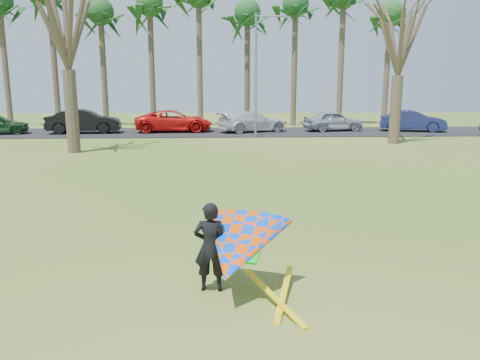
{
  "coord_description": "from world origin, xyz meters",
  "views": [
    {
      "loc": [
        -0.55,
        -9.48,
        3.44
      ],
      "look_at": [
        0.0,
        2.0,
        1.1
      ],
      "focal_mm": 35.0,
      "sensor_mm": 36.0,
      "label": 1
    }
  ],
  "objects_px": {
    "kite_flyer": "(236,247)",
    "streetlight": "(258,69)",
    "bare_tree_left": "(65,13)",
    "car_3": "(252,122)",
    "car_5": "(413,121)",
    "car_1": "(84,121)",
    "car_4": "(333,121)",
    "bare_tree_right": "(401,29)",
    "car_2": "(174,121)"
  },
  "relations": [
    {
      "from": "kite_flyer",
      "to": "streetlight",
      "type": "bearing_deg",
      "value": 84.26
    },
    {
      "from": "bare_tree_left",
      "to": "car_3",
      "type": "distance_m",
      "value": 15.39
    },
    {
      "from": "car_5",
      "to": "kite_flyer",
      "type": "distance_m",
      "value": 30.52
    },
    {
      "from": "bare_tree_left",
      "to": "car_1",
      "type": "xyz_separation_m",
      "value": [
        -2.09,
        9.52,
        -6.01
      ]
    },
    {
      "from": "streetlight",
      "to": "car_1",
      "type": "relative_size",
      "value": 1.57
    },
    {
      "from": "bare_tree_left",
      "to": "car_3",
      "type": "xyz_separation_m",
      "value": [
        10.01,
        9.96,
        -6.11
      ]
    },
    {
      "from": "car_5",
      "to": "car_4",
      "type": "bearing_deg",
      "value": 100.53
    },
    {
      "from": "bare_tree_right",
      "to": "car_4",
      "type": "xyz_separation_m",
      "value": [
        -1.89,
        7.36,
        -5.75
      ]
    },
    {
      "from": "car_4",
      "to": "bare_tree_right",
      "type": "bearing_deg",
      "value": -177.33
    },
    {
      "from": "bare_tree_right",
      "to": "kite_flyer",
      "type": "distance_m",
      "value": 23.4
    },
    {
      "from": "car_4",
      "to": "streetlight",
      "type": "bearing_deg",
      "value": 107.71
    },
    {
      "from": "bare_tree_left",
      "to": "bare_tree_right",
      "type": "relative_size",
      "value": 1.05
    },
    {
      "from": "car_4",
      "to": "car_3",
      "type": "bearing_deg",
      "value": 81.97
    },
    {
      "from": "car_3",
      "to": "car_5",
      "type": "bearing_deg",
      "value": -112.63
    },
    {
      "from": "streetlight",
      "to": "kite_flyer",
      "type": "xyz_separation_m",
      "value": [
        -2.44,
        -24.23,
        -3.62
      ]
    },
    {
      "from": "bare_tree_left",
      "to": "car_3",
      "type": "bearing_deg",
      "value": 44.86
    },
    {
      "from": "car_3",
      "to": "bare_tree_left",
      "type": "bearing_deg",
      "value": 113.15
    },
    {
      "from": "bare_tree_left",
      "to": "car_2",
      "type": "bearing_deg",
      "value": 67.47
    },
    {
      "from": "car_2",
      "to": "car_3",
      "type": "bearing_deg",
      "value": -96.49
    },
    {
      "from": "bare_tree_right",
      "to": "streetlight",
      "type": "relative_size",
      "value": 1.15
    },
    {
      "from": "streetlight",
      "to": "car_3",
      "type": "bearing_deg",
      "value": 92.84
    },
    {
      "from": "car_4",
      "to": "car_5",
      "type": "height_order",
      "value": "car_5"
    },
    {
      "from": "car_4",
      "to": "car_1",
      "type": "bearing_deg",
      "value": 80.94
    },
    {
      "from": "streetlight",
      "to": "car_2",
      "type": "relative_size",
      "value": 1.42
    },
    {
      "from": "car_1",
      "to": "car_3",
      "type": "relative_size",
      "value": 1.0
    },
    {
      "from": "car_3",
      "to": "car_2",
      "type": "bearing_deg",
      "value": 65.53
    },
    {
      "from": "car_1",
      "to": "car_3",
      "type": "distance_m",
      "value": 12.11
    },
    {
      "from": "car_3",
      "to": "kite_flyer",
      "type": "bearing_deg",
      "value": 153.48
    },
    {
      "from": "streetlight",
      "to": "kite_flyer",
      "type": "height_order",
      "value": "streetlight"
    },
    {
      "from": "streetlight",
      "to": "car_3",
      "type": "distance_m",
      "value": 4.71
    },
    {
      "from": "bare_tree_left",
      "to": "bare_tree_right",
      "type": "xyz_separation_m",
      "value": [
        18.0,
        3.0,
        -0.35
      ]
    },
    {
      "from": "car_2",
      "to": "kite_flyer",
      "type": "bearing_deg",
      "value": -176.51
    },
    {
      "from": "bare_tree_right",
      "to": "streetlight",
      "type": "height_order",
      "value": "bare_tree_right"
    },
    {
      "from": "car_3",
      "to": "car_1",
      "type": "bearing_deg",
      "value": 70.42
    },
    {
      "from": "bare_tree_left",
      "to": "kite_flyer",
      "type": "height_order",
      "value": "bare_tree_left"
    },
    {
      "from": "car_4",
      "to": "kite_flyer",
      "type": "bearing_deg",
      "value": 151.38
    },
    {
      "from": "car_2",
      "to": "car_3",
      "type": "xyz_separation_m",
      "value": [
        5.76,
        -0.28,
        -0.04
      ]
    },
    {
      "from": "bare_tree_right",
      "to": "car_5",
      "type": "relative_size",
      "value": 1.97
    },
    {
      "from": "car_3",
      "to": "car_4",
      "type": "xyz_separation_m",
      "value": [
        6.1,
        0.39,
        0.01
      ]
    },
    {
      "from": "bare_tree_right",
      "to": "streetlight",
      "type": "distance_m",
      "value": 9.05
    },
    {
      "from": "car_1",
      "to": "bare_tree_right",
      "type": "bearing_deg",
      "value": -113.24
    },
    {
      "from": "bare_tree_left",
      "to": "car_4",
      "type": "xyz_separation_m",
      "value": [
        16.11,
        10.36,
        -6.1
      ]
    },
    {
      "from": "car_3",
      "to": "streetlight",
      "type": "bearing_deg",
      "value": 161.13
    },
    {
      "from": "bare_tree_left",
      "to": "bare_tree_right",
      "type": "height_order",
      "value": "bare_tree_left"
    },
    {
      "from": "streetlight",
      "to": "car_1",
      "type": "distance_m",
      "value": 13.0
    },
    {
      "from": "car_1",
      "to": "car_2",
      "type": "bearing_deg",
      "value": -88.73
    },
    {
      "from": "car_3",
      "to": "car_4",
      "type": "relative_size",
      "value": 1.16
    },
    {
      "from": "car_1",
      "to": "bare_tree_left",
      "type": "bearing_deg",
      "value": -172.88
    },
    {
      "from": "bare_tree_left",
      "to": "car_2",
      "type": "distance_m",
      "value": 12.64
    },
    {
      "from": "bare_tree_left",
      "to": "kite_flyer",
      "type": "relative_size",
      "value": 4.06
    }
  ]
}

